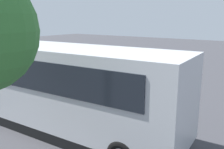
{
  "coord_description": "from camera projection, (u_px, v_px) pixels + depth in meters",
  "views": [
    {
      "loc": [
        -8.83,
        10.61,
        4.26
      ],
      "look_at": [
        -0.8,
        -0.53,
        1.1
      ],
      "focal_mm": 39.42,
      "sensor_mm": 36.0,
      "label": 1
    }
  ],
  "objects": [
    {
      "name": "bay_line_a",
      "position": [
        132.0,
        92.0,
        14.48
      ],
      "size": [
        0.11,
        4.94,
        0.01
      ],
      "color": "white",
      "rests_on": "ground_plane"
    },
    {
      "name": "stunt_motorcycle",
      "position": [
        107.0,
        70.0,
        17.55
      ],
      "size": [
        2.05,
        0.64,
        1.23
      ],
      "color": "black",
      "rests_on": "ground_plane"
    },
    {
      "name": "spectator_left",
      "position": [
        97.0,
        85.0,
        12.3
      ],
      "size": [
        0.58,
        0.36,
        1.65
      ],
      "color": "#473823",
      "rests_on": "ground_plane"
    },
    {
      "name": "tour_bus",
      "position": [
        58.0,
        88.0,
        9.42
      ],
      "size": [
        10.12,
        3.14,
        3.25
      ],
      "color": "#B7BABF",
      "rests_on": "ground_plane"
    },
    {
      "name": "ground_plane",
      "position": [
        96.0,
        93.0,
        14.37
      ],
      "size": [
        80.0,
        80.0,
        0.0
      ],
      "primitive_type": "plane",
      "color": "#38383D"
    },
    {
      "name": "bay_line_b",
      "position": [
        100.0,
        86.0,
        15.86
      ],
      "size": [
        0.11,
        4.04,
        0.01
      ],
      "color": "white",
      "rests_on": "ground_plane"
    },
    {
      "name": "spectator_centre",
      "position": [
        83.0,
        81.0,
        12.91
      ],
      "size": [
        0.58,
        0.37,
        1.77
      ],
      "color": "black",
      "rests_on": "ground_plane"
    },
    {
      "name": "parked_motorcycle_silver",
      "position": [
        109.0,
        105.0,
        10.92
      ],
      "size": [
        2.05,
        0.59,
        0.99
      ],
      "color": "black",
      "rests_on": "ground_plane"
    },
    {
      "name": "bay_line_c",
      "position": [
        72.0,
        80.0,
        17.25
      ],
      "size": [
        0.11,
        4.12,
        0.01
      ],
      "color": "white",
      "rests_on": "ground_plane"
    },
    {
      "name": "spectator_far_left",
      "position": [
        117.0,
        87.0,
        11.61
      ],
      "size": [
        0.58,
        0.37,
        1.78
      ],
      "color": "black",
      "rests_on": "ground_plane"
    }
  ]
}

